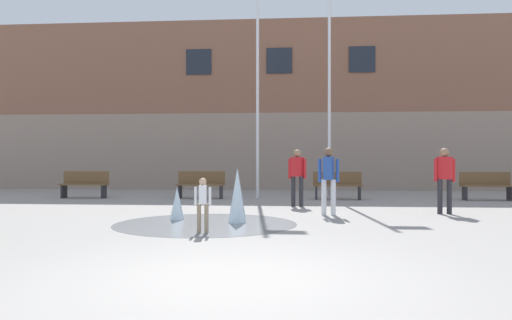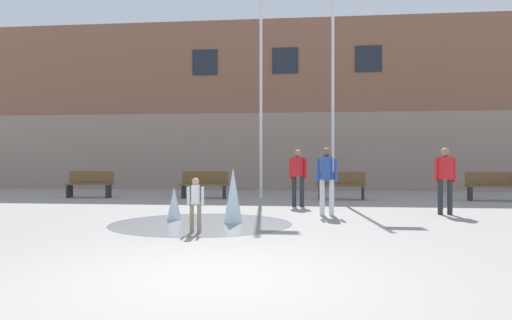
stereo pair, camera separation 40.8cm
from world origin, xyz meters
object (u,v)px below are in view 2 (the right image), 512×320
park_bench_near_trashcan (341,185)px  flagpole_right (334,74)px  adult_watching (298,173)px  park_bench_center (204,184)px  flagpole_left (262,64)px  park_bench_under_left_flagpole (90,184)px  child_in_fountain (195,201)px  adult_near_bench (327,176)px  park_bench_far_right (492,186)px  teen_by_trashcan (445,175)px

park_bench_near_trashcan → flagpole_right: flagpole_right is taller
park_bench_near_trashcan → adult_watching: adult_watching is taller
park_bench_center → flagpole_left: bearing=12.4°
park_bench_under_left_flagpole → adult_watching: (7.22, -2.46, 0.45)m
child_in_fountain → adult_near_bench: adult_near_bench is taller
park_bench_under_left_flagpole → adult_near_bench: bearing=-29.8°
child_in_fountain → park_bench_near_trashcan: bearing=-27.0°
park_bench_far_right → child_in_fountain: bearing=-134.9°
park_bench_under_left_flagpole → park_bench_far_right: size_ratio=1.00×
adult_near_bench → park_bench_center: bearing=55.2°
child_in_fountain → teen_by_trashcan: 6.31m
park_bench_near_trashcan → flagpole_left: 4.90m
park_bench_far_right → adult_near_bench: (-5.34, -4.73, 0.45)m
adult_near_bench → park_bench_near_trashcan: bearing=7.9°
adult_watching → flagpole_right: (1.11, 3.03, 3.24)m
adult_near_bench → child_in_fountain: bearing=156.7°
child_in_fountain → adult_watching: bearing=-23.9°
park_bench_near_trashcan → flagpole_left: size_ratio=0.18×
park_bench_near_trashcan → adult_near_bench: (-0.59, -4.67, 0.45)m
park_bench_near_trashcan → park_bench_far_right: bearing=0.7°
adult_near_bench → flagpole_right: size_ratio=0.20×
adult_near_bench → flagpole_left: 6.62m
flagpole_right → child_in_fountain: bearing=-108.9°
park_bench_under_left_flagpole → park_bench_near_trashcan: 8.54m
adult_near_bench → flagpole_left: size_ratio=0.18×
park_bench_under_left_flagpole → child_in_fountain: (5.53, -7.62, 0.10)m
park_bench_under_left_flagpole → park_bench_center: size_ratio=1.00×
child_in_fountain → flagpole_right: bearing=-24.6°
park_bench_center → park_bench_near_trashcan: bearing=-0.4°
park_bench_near_trashcan → flagpole_right: bearing=114.8°
adult_near_bench → park_bench_far_right: bearing=-33.5°
park_bench_under_left_flagpole → flagpole_right: (8.33, 0.57, 3.69)m
teen_by_trashcan → flagpole_left: size_ratio=0.18×
park_bench_far_right → flagpole_left: flagpole_left is taller
park_bench_near_trashcan → child_in_fountain: child_in_fountain is taller
teen_by_trashcan → flagpole_left: bearing=172.5°
adult_near_bench → flagpole_right: 6.07m
adult_watching → adult_near_bench: same height
park_bench_under_left_flagpole → adult_near_bench: adult_near_bench is taller
adult_watching → flagpole_left: 4.92m
park_bench_under_left_flagpole → park_bench_far_right: 13.30m
adult_watching → adult_near_bench: 2.22m
park_bench_far_right → adult_watching: size_ratio=1.01×
park_bench_under_left_flagpole → teen_by_trashcan: size_ratio=1.01×
park_bench_far_right → park_bench_under_left_flagpole: bearing=-179.3°
park_bench_near_trashcan → flagpole_left: bearing=170.2°
adult_near_bench → teen_by_trashcan: (2.80, 0.46, 0.00)m
park_bench_far_right → child_in_fountain: size_ratio=1.62×
teen_by_trashcan → flagpole_left: (-4.86, 4.67, 3.64)m
park_bench_near_trashcan → adult_watching: 2.93m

